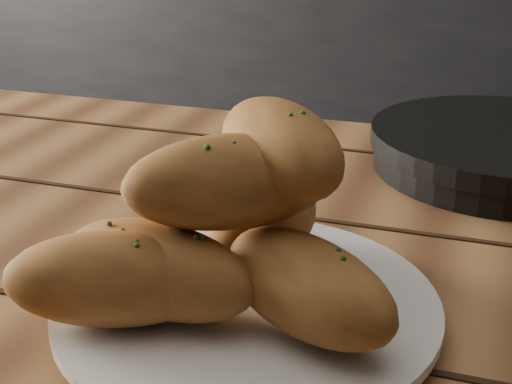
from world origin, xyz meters
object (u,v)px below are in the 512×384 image
at_px(plate, 247,308).
at_px(skillet, 507,150).
at_px(bread_rolls, 224,232).
at_px(table, 262,365).

xyz_separation_m(plate, skillet, (0.17, 0.37, 0.01)).
bearing_deg(plate, skillet, 64.90).
relative_size(plate, bread_rolls, 0.98).
bearing_deg(skillet, table, -122.60).
relative_size(table, bread_rolls, 5.98).
xyz_separation_m(plate, bread_rolls, (-0.01, -0.01, 0.06)).
xyz_separation_m(bread_rolls, skillet, (0.19, 0.37, -0.05)).
bearing_deg(plate, bread_rolls, -153.56).
distance_m(plate, skillet, 0.41).
bearing_deg(bread_rolls, table, 89.71).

